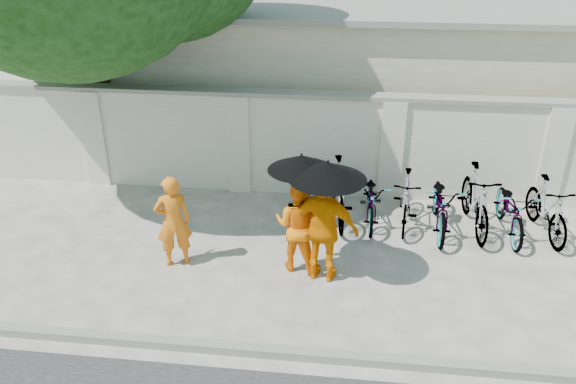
# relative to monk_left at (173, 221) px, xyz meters

# --- Properties ---
(ground) EXTENTS (80.00, 80.00, 0.00)m
(ground) POSITION_rel_monk_left_xyz_m (1.50, -0.26, -0.77)
(ground) COLOR beige
(kerb) EXTENTS (40.00, 0.16, 0.12)m
(kerb) POSITION_rel_monk_left_xyz_m (1.50, -1.96, -0.71)
(kerb) COLOR gray
(kerb) RESTS_ON ground
(compound_wall) EXTENTS (20.00, 0.30, 2.00)m
(compound_wall) POSITION_rel_monk_left_xyz_m (2.50, 2.94, 0.23)
(compound_wall) COLOR beige
(compound_wall) RESTS_ON ground
(building_behind) EXTENTS (14.00, 6.00, 3.20)m
(building_behind) POSITION_rel_monk_left_xyz_m (3.50, 6.74, 0.83)
(building_behind) COLOR beige
(building_behind) RESTS_ON ground
(monk_left) EXTENTS (0.66, 0.57, 1.54)m
(monk_left) POSITION_rel_monk_left_xyz_m (0.00, 0.00, 0.00)
(monk_left) COLOR orange
(monk_left) RESTS_ON ground
(monk_center) EXTENTS (0.88, 0.75, 1.57)m
(monk_center) POSITION_rel_monk_left_xyz_m (1.97, 0.11, 0.01)
(monk_center) COLOR orange
(monk_center) RESTS_ON ground
(parasol_center) EXTENTS (1.00, 1.00, 1.09)m
(parasol_center) POSITION_rel_monk_left_xyz_m (2.02, 0.03, 1.09)
(parasol_center) COLOR black
(parasol_center) RESTS_ON ground
(monk_right) EXTENTS (1.10, 0.64, 1.76)m
(monk_right) POSITION_rel_monk_left_xyz_m (2.39, -0.15, 0.11)
(monk_right) COLOR orange
(monk_right) RESTS_ON ground
(parasol_right) EXTENTS (1.13, 1.13, 1.00)m
(parasol_right) POSITION_rel_monk_left_xyz_m (2.41, -0.23, 1.09)
(parasol_right) COLOR black
(parasol_right) RESTS_ON ground
(bike_0) EXTENTS (0.73, 1.69, 0.86)m
(bike_0) POSITION_rel_monk_left_xyz_m (1.94, 1.78, -0.34)
(bike_0) COLOR gray
(bike_0) RESTS_ON ground
(bike_1) EXTENTS (0.75, 1.94, 1.14)m
(bike_1) POSITION_rel_monk_left_xyz_m (2.55, 1.80, -0.20)
(bike_1) COLOR gray
(bike_1) RESTS_ON ground
(bike_2) EXTENTS (0.59, 1.69, 0.89)m
(bike_2) POSITION_rel_monk_left_xyz_m (3.15, 1.78, -0.33)
(bike_2) COLOR gray
(bike_2) RESTS_ON ground
(bike_3) EXTENTS (0.62, 1.68, 0.99)m
(bike_3) POSITION_rel_monk_left_xyz_m (3.76, 1.74, -0.28)
(bike_3) COLOR gray
(bike_3) RESTS_ON ground
(bike_4) EXTENTS (0.75, 1.93, 1.00)m
(bike_4) POSITION_rel_monk_left_xyz_m (4.36, 1.62, -0.27)
(bike_4) COLOR gray
(bike_4) RESTS_ON ground
(bike_5) EXTENTS (0.63, 1.94, 1.15)m
(bike_5) POSITION_rel_monk_left_xyz_m (4.96, 1.74, -0.19)
(bike_5) COLOR gray
(bike_5) RESTS_ON ground
(bike_6) EXTENTS (0.63, 1.77, 0.93)m
(bike_6) POSITION_rel_monk_left_xyz_m (5.57, 1.63, -0.31)
(bike_6) COLOR gray
(bike_6) RESTS_ON ground
(bike_7) EXTENTS (0.68, 1.74, 1.02)m
(bike_7) POSITION_rel_monk_left_xyz_m (6.17, 1.67, -0.26)
(bike_7) COLOR gray
(bike_7) RESTS_ON ground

